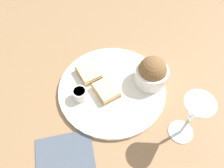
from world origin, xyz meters
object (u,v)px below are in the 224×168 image
Objects in this scene: sauce_ramekin at (80,94)px; salad_bowl at (152,73)px; cheese_toast_far at (89,73)px; wine_glass at (194,113)px; napkin at (65,162)px; cheese_toast_near at (106,90)px.

salad_bowl is at bearing 110.30° from sauce_ramekin.
sauce_ramekin reaches higher than cheese_toast_far.
wine_glass reaches higher than cheese_toast_far.
salad_bowl reaches higher than napkin.
sauce_ramekin is 0.08m from cheese_toast_near.
wine_glass is (0.17, 0.29, 0.10)m from cheese_toast_far.
salad_bowl is at bearing 140.24° from napkin.
sauce_ramekin is at bearing -9.61° from cheese_toast_far.
cheese_toast_near and cheese_toast_far have the same top height.
cheese_toast_near is (-0.02, 0.08, -0.01)m from sauce_ramekin.
cheese_toast_near is at bearing 106.78° from sauce_ramekin.
sauce_ramekin is 0.09m from cheese_toast_far.
cheese_toast_near is at bearing 157.59° from napkin.
wine_glass is at bearing 59.17° from cheese_toast_far.
salad_bowl is 0.60× the size of wine_glass.
wine_glass reaches higher than napkin.
cheese_toast_near is 0.99× the size of cheese_toast_far.
cheese_toast_near is 0.52× the size of napkin.
salad_bowl is 2.37× the size of sauce_ramekin.
salad_bowl is 1.03× the size of cheese_toast_near.
cheese_toast_far reaches higher than napkin.
salad_bowl is 0.23m from sauce_ramekin.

